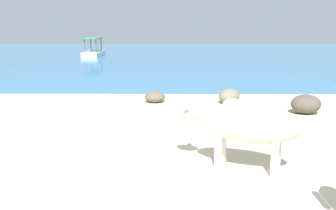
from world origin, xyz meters
TOP-DOWN VIEW (x-y plane):
  - sand_beach at (0.00, 0.00)m, footprint 18.00×14.00m
  - water_surface at (0.00, 22.00)m, footprint 60.00×36.00m
  - cow at (1.67, 0.79)m, footprint 1.89×1.10m
  - shore_rock_large at (3.90, 4.39)m, footprint 0.85×0.77m
  - shore_rock_medium at (2.22, 5.66)m, footprint 0.86×0.92m
  - shore_rock_small at (0.13, 5.74)m, footprint 0.60×0.57m
  - boat_white at (-5.00, 22.43)m, footprint 1.23×3.69m

SIDE VIEW (x-z plane):
  - water_surface at x=0.00m, z-range -0.01..0.01m
  - sand_beach at x=0.00m, z-range 0.00..0.04m
  - shore_rock_small at x=0.13m, z-range 0.04..0.35m
  - shore_rock_medium at x=2.22m, z-range 0.04..0.44m
  - shore_rock_large at x=3.90m, z-range 0.04..0.51m
  - boat_white at x=-5.00m, z-range -0.35..0.94m
  - cow at x=1.67m, z-range 0.21..1.28m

